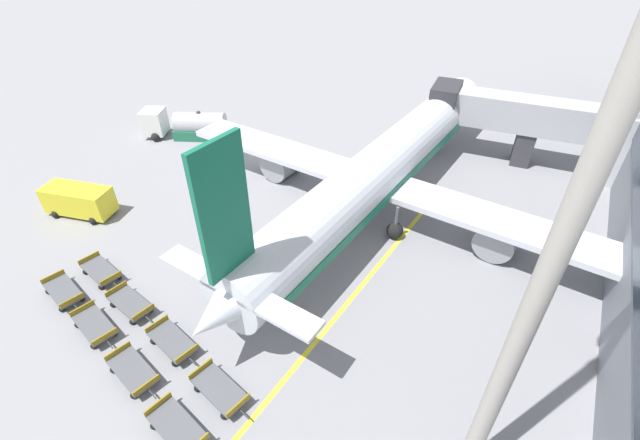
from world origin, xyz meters
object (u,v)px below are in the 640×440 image
Objects in this scene: apron_light_mast at (591,174)px; service_van at (79,200)px; baggage_dolly_row_mid_a_col_b at (131,304)px; baggage_dolly_row_near_col_b at (95,325)px; airplane at (381,170)px; baggage_dolly_row_mid_a_col_c at (173,341)px; baggage_dolly_row_near_col_c at (133,371)px; baggage_dolly_row_near_col_d at (177,428)px; baggage_dolly_row_near_col_a at (64,291)px; baggage_dolly_row_mid_a_col_a at (101,271)px; baggage_dolly_row_mid_a_col_d at (220,390)px; fuel_tanker_secondary at (189,126)px.

service_van is at bearing 172.55° from apron_light_mast.
baggage_dolly_row_near_col_b is at bearing -100.83° from baggage_dolly_row_mid_a_col_b.
airplane is 10.18× the size of baggage_dolly_row_mid_a_col_c.
baggage_dolly_row_near_col_c is 2.38m from baggage_dolly_row_mid_a_col_c.
baggage_dolly_row_near_col_d is (-0.33, -21.66, -2.93)m from airplane.
baggage_dolly_row_near_col_c is at bearing -99.18° from baggage_dolly_row_mid_a_col_c.
baggage_dolly_row_near_col_a is 2.40m from baggage_dolly_row_mid_a_col_a.
baggage_dolly_row_mid_a_col_d is at bearing -18.20° from service_van.
baggage_dolly_row_mid_a_col_d is at bearing -11.80° from baggage_dolly_row_mid_a_col_a.
apron_light_mast is at bearing 22.51° from baggage_dolly_row_near_col_d.
airplane is 21.79m from baggage_dolly_row_near_col_b.
baggage_dolly_row_mid_a_col_a is 8.38m from baggage_dolly_row_mid_a_col_c.
baggage_dolly_row_mid_a_col_a is 4.08m from baggage_dolly_row_mid_a_col_b.
airplane reaches higher than baggage_dolly_row_near_col_c.
airplane is at bearing 32.80° from service_van.
service_van is at bearing 161.80° from baggage_dolly_row_mid_a_col_d.
service_van is 1.47× the size of baggage_dolly_row_mid_a_col_a.
service_van is at bearing 152.49° from baggage_dolly_row_near_col_c.
service_van is (-19.72, -12.71, -2.14)m from airplane.
fuel_tanker_secondary is 32.18m from baggage_dolly_row_near_col_d.
baggage_dolly_row_near_col_c is at bearing -27.20° from baggage_dolly_row_mid_a_col_a.
baggage_dolly_row_mid_a_col_b is (-8.32, -17.58, -2.93)m from airplane.
service_van is 17.22m from baggage_dolly_row_near_col_c.
service_van reaches higher than baggage_dolly_row_near_col_d.
baggage_dolly_row_near_col_c is 4.93m from baggage_dolly_row_mid_a_col_b.
baggage_dolly_row_mid_a_col_b is at bearing -23.14° from service_van.
service_van is (2.55, -14.58, -0.02)m from fuel_tanker_secondary.
baggage_dolly_row_near_col_b and baggage_dolly_row_mid_a_col_a have the same top height.
baggage_dolly_row_near_col_d is 12.97m from baggage_dolly_row_mid_a_col_a.
service_van is 1.47× the size of baggage_dolly_row_near_col_a.
baggage_dolly_row_mid_a_col_a is (-7.83, 4.02, 0.00)m from baggage_dolly_row_near_col_c.
service_van is 8.44m from baggage_dolly_row_mid_a_col_a.
baggage_dolly_row_near_col_c and baggage_dolly_row_mid_a_col_c have the same top height.
baggage_dolly_row_mid_a_col_b is 1.00× the size of baggage_dolly_row_mid_a_col_c.
baggage_dolly_row_near_col_a is 4.60m from baggage_dolly_row_mid_a_col_b.
baggage_dolly_row_mid_a_col_c is at bearing 17.19° from baggage_dolly_row_near_col_b.
baggage_dolly_row_near_col_b is 4.87m from baggage_dolly_row_mid_a_col_c.
baggage_dolly_row_near_col_d and baggage_dolly_row_mid_a_col_d have the same top height.
baggage_dolly_row_mid_a_col_d is at bearing 3.41° from baggage_dolly_row_near_col_b.
baggage_dolly_row_near_col_b is (-8.73, -19.74, -2.93)m from airplane.
baggage_dolly_row_near_col_c is at bearing -51.67° from fuel_tanker_secondary.
baggage_dolly_row_mid_a_col_a is at bearing 179.65° from apron_light_mast.
baggage_dolly_row_near_col_c is at bearing -11.40° from baggage_dolly_row_near_col_a.
baggage_dolly_row_near_col_c is at bearing -27.51° from service_van.
fuel_tanker_secondary is 2.28× the size of baggage_dolly_row_mid_a_col_a.
baggage_dolly_row_mid_a_col_a is 1.00× the size of baggage_dolly_row_mid_a_col_b.
baggage_dolly_row_near_col_a is 0.14× the size of apron_light_mast.
baggage_dolly_row_mid_a_col_a is (-12.29, -16.63, -2.93)m from airplane.
airplane is 21.34m from baggage_dolly_row_near_col_c.
apron_light_mast reaches higher than baggage_dolly_row_mid_a_col_c.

